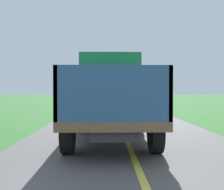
% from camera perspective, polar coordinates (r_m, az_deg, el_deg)
% --- Properties ---
extents(banana_truck_near, '(2.38, 5.82, 2.80)m').
position_cam_1_polar(banana_truck_near, '(8.95, -0.41, 0.22)').
color(banana_truck_near, '#2D2D30').
rests_on(banana_truck_near, road_surface).
extents(banana_truck_far, '(2.38, 5.81, 2.80)m').
position_cam_1_polar(banana_truck_far, '(23.59, -1.40, 0.74)').
color(banana_truck_far, '#2D2D30').
rests_on(banana_truck_far, road_surface).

